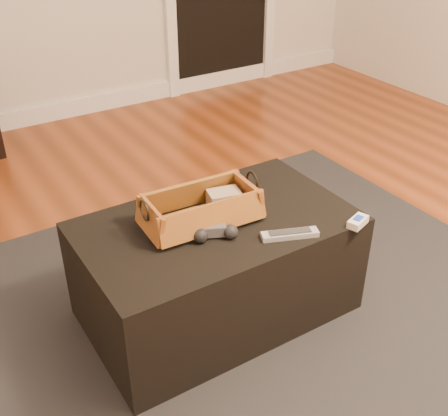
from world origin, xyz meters
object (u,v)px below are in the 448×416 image
ottoman (217,267)px  cream_gadget (358,222)px  silver_remote (290,234)px  wicker_basket (201,210)px  tv_remote (198,219)px  game_controller (215,232)px

ottoman → cream_gadget: bearing=-35.2°
ottoman → silver_remote: bearing=-53.6°
ottoman → silver_remote: (0.16, -0.22, 0.22)m
wicker_basket → cream_gadget: wicker_basket is taller
wicker_basket → silver_remote: (0.21, -0.25, -0.04)m
tv_remote → cream_gadget: 0.58m
wicker_basket → cream_gadget: size_ratio=4.53×
ottoman → cream_gadget: cream_gadget is taller
wicker_basket → silver_remote: size_ratio=2.17×
tv_remote → wicker_basket: size_ratio=0.51×
tv_remote → cream_gadget: size_ratio=2.32×
wicker_basket → cream_gadget: 0.57m
ottoman → game_controller: bearing=-124.2°
game_controller → ottoman: bearing=55.8°
tv_remote → wicker_basket: wicker_basket is taller
cream_gadget → silver_remote: bearing=164.1°
ottoman → wicker_basket: 0.27m
ottoman → tv_remote: size_ratio=4.41×
wicker_basket → game_controller: wicker_basket is taller
silver_remote → ottoman: bearing=126.4°
game_controller → cream_gadget: size_ratio=1.70×
game_controller → silver_remote: bearing=-30.5°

